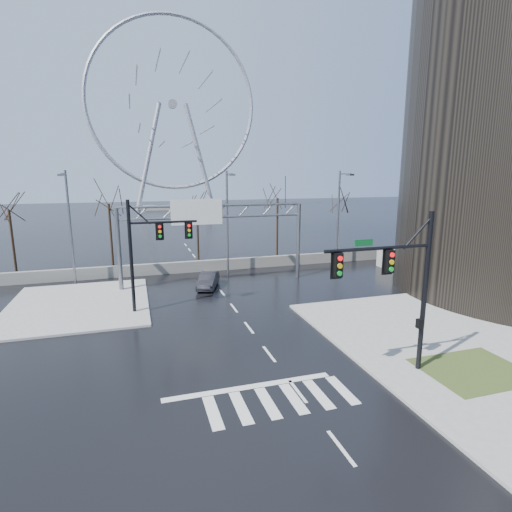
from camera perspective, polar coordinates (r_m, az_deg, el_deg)
name	(u,v)px	position (r m, az deg, el deg)	size (l,w,h in m)	color
ground	(269,354)	(22.52, 1.89, -13.81)	(260.00, 260.00, 0.00)	black
sidewalk_right_ext	(401,321)	(28.63, 20.03, -8.69)	(12.00, 10.00, 0.15)	gray
sidewalk_far	(79,304)	(32.95, -23.99, -6.34)	(10.00, 12.00, 0.15)	gray
grass_strip	(474,370)	(23.19, 28.68, -14.12)	(5.00, 4.00, 0.02)	#32421B
barrier_wall	(205,266)	(40.81, -7.24, -1.38)	(52.00, 0.50, 1.10)	slate
signal_mast_near	(402,279)	(19.81, 20.17, -3.13)	(5.52, 0.41, 8.00)	black
signal_mast_far	(148,245)	(28.60, -15.24, 1.48)	(4.72, 0.41, 8.00)	black
sign_gantry	(210,227)	(35.04, -6.61, 4.19)	(16.36, 0.40, 7.60)	slate
streetlight_left	(69,219)	(37.95, -25.16, 4.81)	(0.50, 2.55, 10.00)	slate
streetlight_mid	(228,214)	(38.56, -4.03, 5.97)	(0.50, 2.55, 10.00)	slate
streetlight_right	(340,211)	(42.87, 11.89, 6.32)	(0.50, 2.55, 10.00)	slate
tree_far_left	(10,218)	(44.87, -31.74, 4.66)	(3.50, 3.50, 7.00)	black
tree_left	(109,212)	(42.94, -20.24, 5.98)	(3.75, 3.75, 7.50)	black
tree_center	(197,216)	(44.45, -8.40, 5.70)	(3.25, 3.25, 6.50)	black
tree_right	(277,205)	(45.63, 3.08, 7.28)	(3.90, 3.90, 7.80)	black
tree_far_right	(338,210)	(49.45, 11.67, 6.46)	(3.40, 3.40, 6.80)	black
ferris_wheel	(173,111)	(115.98, -11.80, 19.57)	(45.00, 6.00, 50.91)	gray
car	(208,280)	(34.83, -6.86, -3.45)	(1.39, 3.99, 1.31)	black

